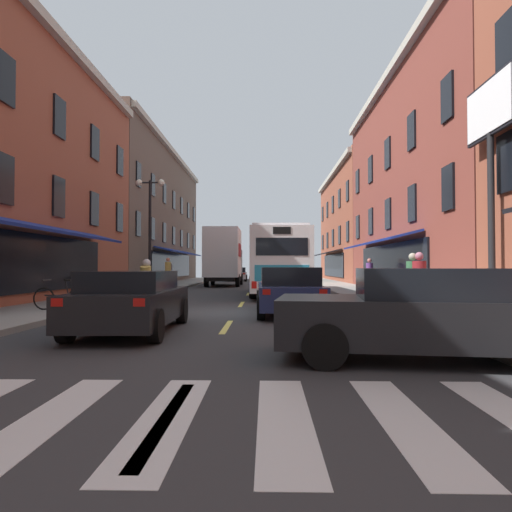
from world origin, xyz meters
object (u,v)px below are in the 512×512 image
at_px(transit_bus, 276,262).
at_px(pedestrian_near, 168,272).
at_px(pedestrian_rear, 413,281).
at_px(street_lamp_twin, 150,230).
at_px(sedan_mid, 132,300).
at_px(sedan_rear, 289,290).
at_px(bicycle_near, 61,298).
at_px(bicycle_mid, 122,290).
at_px(sedan_far, 237,274).
at_px(pedestrian_far, 419,282).
at_px(sedan_near, 434,313).
at_px(billboard_sign, 490,137).
at_px(box_truck, 224,258).
at_px(pedestrian_mid, 370,274).
at_px(motorcycle_rider, 146,289).

height_order(transit_bus, pedestrian_near, transit_bus).
bearing_deg(pedestrian_rear, street_lamp_twin, -154.23).
relative_size(sedan_mid, sedan_rear, 0.98).
distance_m(bicycle_near, bicycle_mid, 4.24).
xyz_separation_m(sedan_far, bicycle_near, (-3.14, -32.25, -0.19)).
xyz_separation_m(sedan_mid, pedestrian_far, (6.99, 2.48, 0.31)).
relative_size(sedan_near, bicycle_near, 2.77).
xyz_separation_m(transit_bus, pedestrian_rear, (3.74, -10.38, -0.68)).
relative_size(bicycle_mid, pedestrian_far, 1.03).
height_order(transit_bus, bicycle_near, transit_bus).
distance_m(sedan_rear, bicycle_mid, 7.36).
distance_m(sedan_near, sedan_rear, 6.99).
bearing_deg(bicycle_near, street_lamp_twin, 87.96).
distance_m(sedan_rear, street_lamp_twin, 11.03).
bearing_deg(pedestrian_far, street_lamp_twin, -11.29).
xyz_separation_m(billboard_sign, sedan_rear, (-5.45, 1.13, -4.25)).
distance_m(box_truck, sedan_near, 27.44).
bearing_deg(billboard_sign, sedan_mid, -163.32).
bearing_deg(transit_bus, pedestrian_mid, 10.57).
height_order(sedan_far, bicycle_near, sedan_far).
bearing_deg(pedestrian_mid, box_truck, -17.51).
distance_m(transit_bus, sedan_far, 22.18).
relative_size(bicycle_mid, pedestrian_mid, 0.99).
relative_size(bicycle_near, pedestrian_near, 0.94).
relative_size(billboard_sign, sedan_far, 1.34).
relative_size(billboard_sign, bicycle_mid, 3.76).
bearing_deg(transit_bus, billboard_sign, -63.23).
height_order(pedestrian_near, pedestrian_rear, pedestrian_near).
distance_m(billboard_sign, pedestrian_rear, 4.45).
xyz_separation_m(pedestrian_far, pedestrian_rear, (0.14, 1.00, 0.00)).
xyz_separation_m(billboard_sign, pedestrian_rear, (-1.89, 0.78, -3.96)).
xyz_separation_m(transit_bus, pedestrian_near, (-6.44, 4.01, -0.57)).
distance_m(pedestrian_rear, street_lamp_twin, 13.59).
xyz_separation_m(sedan_near, bicycle_near, (-8.54, 6.41, -0.21)).
relative_size(billboard_sign, bicycle_near, 3.74).
bearing_deg(sedan_far, billboard_sign, -74.77).
bearing_deg(street_lamp_twin, bicycle_mid, -88.50).
distance_m(transit_bus, pedestrian_near, 7.61).
distance_m(sedan_mid, sedan_far, 35.75).
height_order(sedan_mid, motorcycle_rider, motorcycle_rider).
height_order(motorcycle_rider, bicycle_near, motorcycle_rider).
bearing_deg(sedan_far, bicycle_near, -95.56).
distance_m(pedestrian_near, pedestrian_far, 18.37).
xyz_separation_m(box_truck, motorcycle_rider, (-0.74, -19.15, -1.37)).
bearing_deg(pedestrian_near, pedestrian_far, 137.37).
relative_size(sedan_rear, pedestrian_near, 2.48).
relative_size(pedestrian_near, pedestrian_far, 1.10).
bearing_deg(pedestrian_near, pedestrian_mid, 179.27).
xyz_separation_m(sedan_rear, pedestrian_far, (3.42, -1.35, 0.29)).
distance_m(transit_bus, pedestrian_rear, 11.05).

